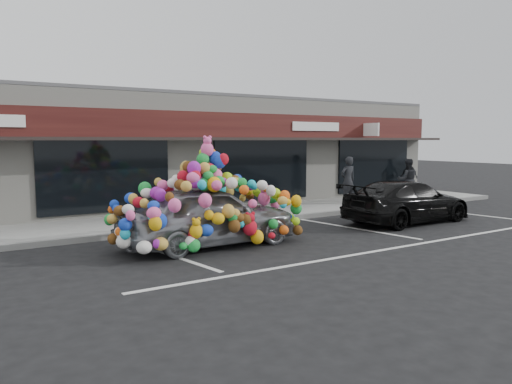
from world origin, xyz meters
TOP-DOWN VIEW (x-y plane):
  - ground at (0.00, 0.00)m, footprint 90.00×90.00m
  - shop_building at (0.00, 8.44)m, footprint 24.00×7.20m
  - sidewalk at (0.00, 4.00)m, footprint 26.00×3.00m
  - kerb at (0.00, 2.50)m, footprint 26.00×0.18m
  - parking_stripe_left at (-3.20, 0.20)m, footprint 0.73×4.37m
  - parking_stripe_mid at (2.80, 0.20)m, footprint 0.73×4.37m
  - parking_stripe_right at (8.20, 0.20)m, footprint 0.73×4.37m
  - lane_line at (2.00, -2.30)m, footprint 14.00×0.12m
  - toy_car at (-1.97, 0.38)m, footprint 3.22×4.79m
  - black_sedan at (4.92, 0.09)m, footprint 2.00×4.68m
  - pedestrian_a at (5.85, 3.77)m, footprint 0.69×0.47m
  - pedestrian_b at (8.47, 3.11)m, footprint 1.05×0.99m
  - pedestrian_c at (10.63, 4.84)m, footprint 0.92×0.40m

SIDE VIEW (x-z plane):
  - ground at x=0.00m, z-range 0.00..0.00m
  - parking_stripe_left at x=-3.20m, z-range 0.00..0.01m
  - parking_stripe_mid at x=2.80m, z-range 0.00..0.01m
  - parking_stripe_right at x=8.20m, z-range 0.00..0.01m
  - lane_line at x=2.00m, z-range 0.00..0.01m
  - sidewalk at x=0.00m, z-range 0.00..0.15m
  - kerb at x=0.00m, z-range -0.01..0.15m
  - black_sedan at x=4.92m, z-range 0.00..1.35m
  - pedestrian_c at x=10.63m, z-range 0.15..1.71m
  - toy_car at x=-1.97m, z-range -0.45..2.33m
  - pedestrian_b at x=8.47m, z-range 0.15..1.85m
  - pedestrian_a at x=5.85m, z-range 0.15..1.97m
  - shop_building at x=0.00m, z-range 0.01..4.32m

